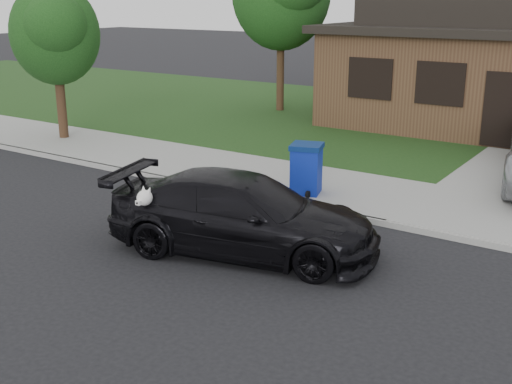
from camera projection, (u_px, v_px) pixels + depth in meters
The scene contains 7 objects.
ground at pixel (117, 242), 11.64m from camera, with size 120.00×120.00×0.00m, color black.
sidewalk at pixel (266, 177), 15.61m from camera, with size 60.00×3.00×0.12m, color gray.
curb at pixel (229, 192), 14.41m from camera, with size 60.00×0.12×0.12m, color gray.
lawn at pixel (392, 124), 21.98m from camera, with size 60.00×13.00×0.13m, color #193814.
sedan at pixel (243, 215), 11.03m from camera, with size 5.03×2.99×1.37m.
recycling_bin at pixel (306, 168), 14.00m from camera, with size 0.83×0.83×1.10m.
tree_2 at pixel (55, 32), 18.66m from camera, with size 2.73×2.60×4.59m.
Camera 1 is at (8.12, -7.65, 4.30)m, focal length 45.00 mm.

